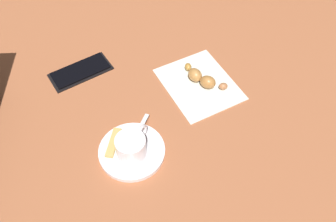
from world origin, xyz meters
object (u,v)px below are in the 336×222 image
at_px(espresso_cup, 131,146).
at_px(croissant, 202,78).
at_px(saucer, 132,151).
at_px(napkin, 199,84).
at_px(sugar_packet, 114,144).
at_px(cell_phone, 81,71).
at_px(teaspoon, 129,148).

bearing_deg(espresso_cup, croissant, -163.30).
distance_m(saucer, napkin, 0.24).
distance_m(saucer, sugar_packet, 0.04).
bearing_deg(napkin, cell_phone, -43.56).
height_order(sugar_packet, napkin, sugar_packet).
height_order(teaspoon, napkin, teaspoon).
bearing_deg(teaspoon, cell_phone, -94.84).
relative_size(saucer, espresso_cup, 1.63).
distance_m(saucer, espresso_cup, 0.03).
distance_m(teaspoon, napkin, 0.24).
bearing_deg(espresso_cup, sugar_packet, -60.88).
relative_size(espresso_cup, teaspoon, 0.67).
relative_size(saucer, sugar_packet, 1.94).
bearing_deg(cell_phone, croissant, 137.18).
relative_size(espresso_cup, croissant, 0.68).
distance_m(saucer, cell_phone, 0.27).
bearing_deg(croissant, teaspoon, 14.49).
distance_m(napkin, cell_phone, 0.29).
bearing_deg(teaspoon, sugar_packet, -53.91).
relative_size(espresso_cup, sugar_packet, 1.19).
distance_m(saucer, croissant, 0.25).
distance_m(sugar_packet, cell_phone, 0.24).
relative_size(sugar_packet, napkin, 0.38).
distance_m(espresso_cup, sugar_packet, 0.05).
height_order(teaspoon, cell_phone, teaspoon).
xyz_separation_m(sugar_packet, croissant, (-0.26, -0.04, 0.00)).
height_order(espresso_cup, napkin, espresso_cup).
relative_size(saucer, teaspoon, 1.09).
bearing_deg(teaspoon, espresso_cup, 94.64).
bearing_deg(croissant, cell_phone, -42.82).
relative_size(sugar_packet, croissant, 0.57).
distance_m(espresso_cup, croissant, 0.25).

